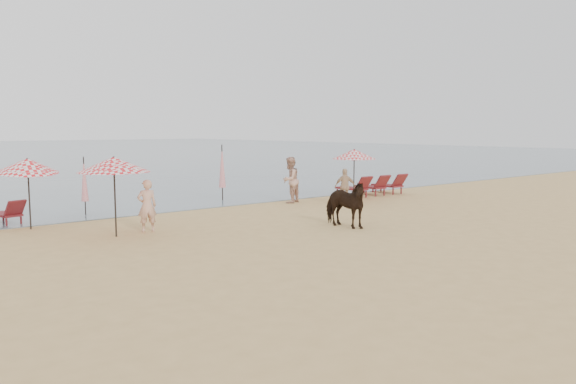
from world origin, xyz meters
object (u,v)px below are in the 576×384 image
(umbrella_open_left_a, at_px, (114,165))
(umbrella_open_left_b, at_px, (28,165))
(beachgoer_left, at_px, (147,206))
(umbrella_closed_right, at_px, (222,166))
(lounger_cluster_right, at_px, (373,185))
(umbrella_closed_left, at_px, (84,179))
(beachgoer_right_b, at_px, (345,187))
(umbrella_open_right, at_px, (354,154))
(cow, at_px, (344,204))
(beachgoer_right_a, at_px, (290,180))

(umbrella_open_left_a, distance_m, umbrella_open_left_b, 3.30)
(umbrella_open_left_b, xyz_separation_m, beachgoer_left, (2.68, -2.76, -1.21))
(umbrella_closed_right, bearing_deg, lounger_cluster_right, -21.30)
(umbrella_closed_left, height_order, beachgoer_right_b, umbrella_closed_left)
(umbrella_open_left_b, bearing_deg, beachgoer_left, -28.60)
(umbrella_closed_left, distance_m, umbrella_closed_right, 6.12)
(umbrella_open_right, relative_size, umbrella_closed_right, 0.92)
(umbrella_open_right, bearing_deg, cow, -139.88)
(lounger_cluster_right, bearing_deg, umbrella_open_left_b, 179.85)
(cow, relative_size, beachgoer_left, 1.11)
(umbrella_open_right, bearing_deg, lounger_cluster_right, 22.12)
(umbrella_open_left_a, bearing_deg, beachgoer_right_a, 33.82)
(umbrella_open_left_a, relative_size, umbrella_open_right, 1.03)
(umbrella_closed_right, bearing_deg, beachgoer_right_a, -49.49)
(umbrella_open_left_a, relative_size, cow, 1.31)
(umbrella_closed_right, xyz_separation_m, cow, (-0.51, -8.06, -0.77))
(umbrella_open_left_b, height_order, umbrella_open_right, umbrella_open_left_b)
(umbrella_open_left_b, relative_size, beachgoer_right_b, 1.54)
(umbrella_open_right, relative_size, cow, 1.27)
(beachgoer_right_a, distance_m, beachgoer_right_b, 2.38)
(lounger_cluster_right, bearing_deg, beachgoer_right_b, -154.07)
(umbrella_open_left_a, distance_m, beachgoer_right_a, 9.25)
(beachgoer_right_b, bearing_deg, cow, 75.93)
(cow, bearing_deg, lounger_cluster_right, 31.37)
(umbrella_open_left_a, bearing_deg, umbrella_closed_left, 98.16)
(beachgoer_right_a, relative_size, beachgoer_right_b, 1.30)
(umbrella_open_left_b, bearing_deg, umbrella_open_left_a, -43.21)
(umbrella_open_left_b, distance_m, beachgoer_left, 4.03)
(umbrella_closed_right, xyz_separation_m, beachgoer_left, (-5.78, -4.83, -0.72))
(umbrella_closed_right, bearing_deg, umbrella_open_left_a, -144.05)
(beachgoer_left, bearing_deg, umbrella_open_right, -161.66)
(lounger_cluster_right, xyz_separation_m, umbrella_open_left_b, (-15.26, 0.58, 1.55))
(lounger_cluster_right, relative_size, umbrella_open_left_b, 1.35)
(lounger_cluster_right, height_order, beachgoer_left, beachgoer_left)
(beachgoer_left, bearing_deg, umbrella_open_left_b, -33.78)
(lounger_cluster_right, relative_size, umbrella_open_right, 1.38)
(umbrella_closed_right, bearing_deg, cow, -93.61)
(umbrella_open_left_a, bearing_deg, cow, -9.26)
(umbrella_closed_right, xyz_separation_m, beachgoer_right_a, (1.96, -2.29, -0.54))
(beachgoer_left, xyz_separation_m, beachgoer_right_a, (7.74, 2.54, 0.17))
(beachgoer_left, bearing_deg, umbrella_closed_left, -73.78)
(cow, relative_size, beachgoer_right_a, 0.92)
(umbrella_open_left_a, bearing_deg, umbrella_closed_right, 52.93)
(umbrella_open_left_b, distance_m, cow, 10.03)
(beachgoer_right_a, bearing_deg, umbrella_open_left_b, -22.59)
(umbrella_open_left_b, relative_size, umbrella_open_right, 1.02)
(umbrella_open_left_b, height_order, beachgoer_right_a, umbrella_open_left_b)
(umbrella_closed_left, bearing_deg, umbrella_open_left_b, -143.03)
(umbrella_closed_left, distance_m, beachgoer_left, 4.56)
(umbrella_open_left_a, height_order, beachgoer_right_a, umbrella_open_left_a)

